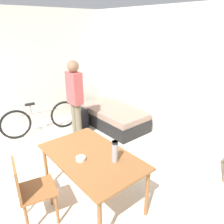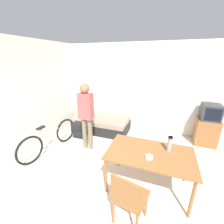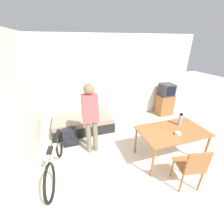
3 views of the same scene
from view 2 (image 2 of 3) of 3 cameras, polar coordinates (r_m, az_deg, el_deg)
wall_back at (r=4.78m, az=11.15°, el=8.59°), size 5.72×0.06×2.70m
wall_left at (r=4.29m, az=-27.11°, el=5.47°), size 0.06×4.56×2.70m
daybed at (r=4.93m, az=-4.09°, el=-4.60°), size 1.76×0.90×0.44m
tv at (r=4.76m, az=32.61°, el=-4.44°), size 0.54×0.44×1.15m
dining_table at (r=2.77m, az=14.13°, el=-15.98°), size 1.45×0.87×0.74m
wooden_chair at (r=2.30m, az=6.15°, el=-29.63°), size 0.51×0.51×0.90m
bicycle at (r=4.14m, az=-22.59°, el=-9.40°), size 0.30×1.75×0.75m
person_standing at (r=3.71m, az=-9.83°, el=-0.18°), size 0.34×0.23×1.71m
thermos_flask at (r=2.78m, az=21.11°, el=-11.08°), size 0.08×0.08×0.28m
mate_bowl at (r=2.58m, az=13.90°, el=-16.32°), size 0.13×0.13×0.05m
backpack at (r=4.59m, az=-12.28°, el=-6.79°), size 0.36×0.23×0.47m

